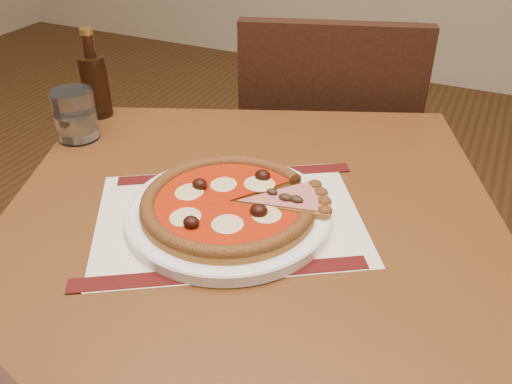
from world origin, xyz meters
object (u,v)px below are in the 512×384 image
(chair_far, at_px, (325,156))
(water_glass, at_px, (75,115))
(bottle, at_px, (95,83))
(plate, at_px, (229,213))
(pizza, at_px, (228,203))
(table, at_px, (251,262))

(chair_far, relative_size, water_glass, 9.18)
(chair_far, distance_m, bottle, 0.65)
(plate, bearing_deg, bottle, 152.56)
(pizza, relative_size, bottle, 1.46)
(bottle, bearing_deg, water_glass, -73.22)
(pizza, distance_m, water_glass, 0.42)
(pizza, xyz_separation_m, water_glass, (-0.40, 0.12, 0.02))
(chair_far, relative_size, bottle, 4.88)
(plate, bearing_deg, water_glass, 163.43)
(table, height_order, bottle, bottle)
(bottle, bearing_deg, chair_far, 47.20)
(table, bearing_deg, pizza, -133.66)
(chair_far, xyz_separation_m, bottle, (-0.39, -0.42, 0.30))
(chair_far, relative_size, pizza, 3.35)
(chair_far, xyz_separation_m, plate, (0.05, -0.65, 0.24))
(table, height_order, chair_far, chair_far)
(chair_far, bearing_deg, pizza, 75.97)
(water_glass, distance_m, bottle, 0.11)
(table, relative_size, pizza, 3.80)
(chair_far, bearing_deg, bottle, 29.11)
(chair_far, height_order, water_glass, chair_far)
(chair_far, bearing_deg, water_glass, 37.74)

